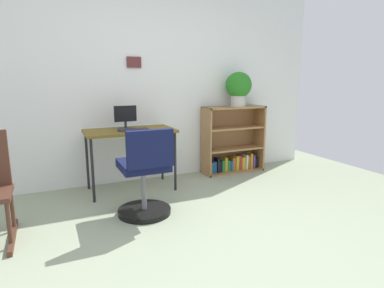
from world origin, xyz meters
The scene contains 8 objects.
ground_plane centered at (0.00, 0.00, 0.00)m, with size 6.24×6.24×0.00m, color gray.
wall_back centered at (0.00, 2.15, 1.28)m, with size 5.20×0.12×2.56m.
desk centered at (-0.21, 1.74, 0.67)m, with size 1.02×0.55×0.73m.
monitor centered at (-0.24, 1.82, 0.87)m, with size 0.26×0.17×0.27m.
keyboard centered at (-0.19, 1.67, 0.74)m, with size 0.34×0.12×0.02m, color #2F2A33.
office_chair centered at (-0.27, 0.93, 0.38)m, with size 0.52×0.55×0.87m.
bookshelf_low centered at (1.30, 1.96, 0.40)m, with size 0.88×0.30×0.93m.
potted_plant_on_shelf centered at (1.35, 1.90, 1.20)m, with size 0.36×0.36×0.47m.
Camera 1 is at (-1.08, -1.95, 1.31)m, focal length 30.40 mm.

